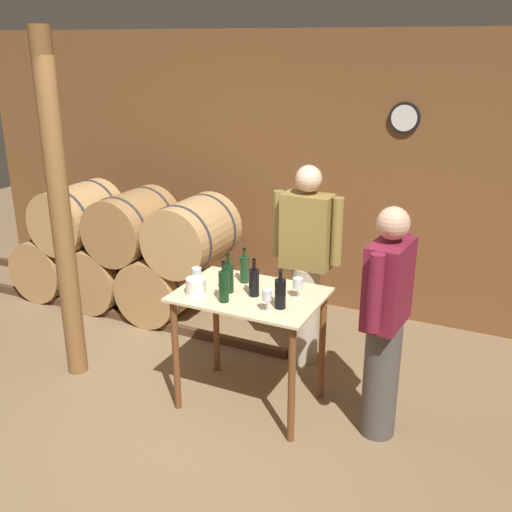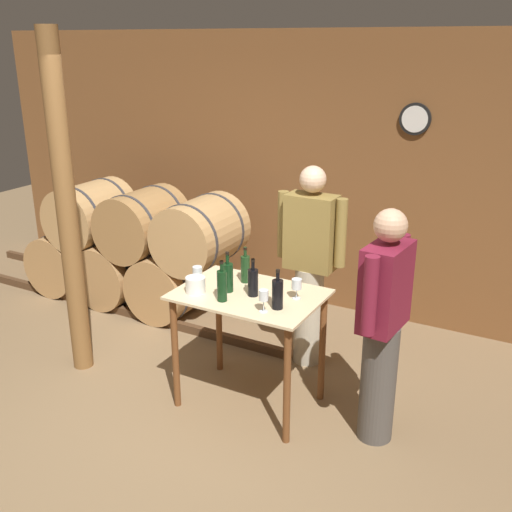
# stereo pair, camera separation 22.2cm
# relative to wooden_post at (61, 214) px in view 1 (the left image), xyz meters

# --- Properties ---
(ground_plane) EXTENTS (14.00, 14.00, 0.00)m
(ground_plane) POSITION_rel_wooden_post_xyz_m (1.30, -0.55, -1.35)
(ground_plane) COLOR brown
(back_wall) EXTENTS (8.40, 0.08, 2.70)m
(back_wall) POSITION_rel_wooden_post_xyz_m (1.30, 2.18, 0.00)
(back_wall) COLOR brown
(back_wall) RESTS_ON ground_plane
(barrel_rack) EXTENTS (4.26, 0.77, 1.23)m
(barrel_rack) POSITION_rel_wooden_post_xyz_m (-0.47, 1.24, -0.75)
(barrel_rack) COLOR #4C331E
(barrel_rack) RESTS_ON ground_plane
(tasting_table) EXTENTS (1.03, 0.72, 0.90)m
(tasting_table) POSITION_rel_wooden_post_xyz_m (1.50, 0.21, -0.63)
(tasting_table) COLOR beige
(tasting_table) RESTS_ON ground_plane
(wooden_post) EXTENTS (0.16, 0.16, 2.70)m
(wooden_post) POSITION_rel_wooden_post_xyz_m (0.00, 0.00, 0.00)
(wooden_post) COLOR brown
(wooden_post) RESTS_ON ground_plane
(wine_bottle_far_left) EXTENTS (0.08, 0.08, 0.30)m
(wine_bottle_far_left) POSITION_rel_wooden_post_xyz_m (1.35, 0.16, -0.34)
(wine_bottle_far_left) COLOR black
(wine_bottle_far_left) RESTS_ON tasting_table
(wine_bottle_left) EXTENTS (0.07, 0.07, 0.27)m
(wine_bottle_left) POSITION_rel_wooden_post_xyz_m (1.37, 0.38, -0.34)
(wine_bottle_left) COLOR #193819
(wine_bottle_left) RESTS_ON tasting_table
(wine_bottle_center) EXTENTS (0.07, 0.07, 0.29)m
(wine_bottle_center) POSITION_rel_wooden_post_xyz_m (1.40, 0.00, -0.33)
(wine_bottle_center) COLOR black
(wine_bottle_center) RESTS_ON tasting_table
(wine_bottle_right) EXTENTS (0.07, 0.07, 0.27)m
(wine_bottle_right) POSITION_rel_wooden_post_xyz_m (1.54, 0.18, -0.35)
(wine_bottle_right) COLOR black
(wine_bottle_right) RESTS_ON tasting_table
(wine_bottle_far_right) EXTENTS (0.08, 0.08, 0.28)m
(wine_bottle_far_right) POSITION_rel_wooden_post_xyz_m (1.79, 0.08, -0.34)
(wine_bottle_far_right) COLOR black
(wine_bottle_far_right) RESTS_ON tasting_table
(wine_glass_near_left) EXTENTS (0.07, 0.07, 0.13)m
(wine_glass_near_left) POSITION_rel_wooden_post_xyz_m (1.08, 0.18, -0.35)
(wine_glass_near_left) COLOR silver
(wine_glass_near_left) RESTS_ON tasting_table
(wine_glass_near_center) EXTENTS (0.06, 0.06, 0.16)m
(wine_glass_near_center) POSITION_rel_wooden_post_xyz_m (1.73, -0.02, -0.34)
(wine_glass_near_center) COLOR silver
(wine_glass_near_center) RESTS_ON tasting_table
(wine_glass_near_right) EXTENTS (0.07, 0.07, 0.15)m
(wine_glass_near_right) POSITION_rel_wooden_post_xyz_m (1.83, 0.28, -0.35)
(wine_glass_near_right) COLOR silver
(wine_glass_near_right) RESTS_ON tasting_table
(ice_bucket) EXTENTS (0.14, 0.14, 0.12)m
(ice_bucket) POSITION_rel_wooden_post_xyz_m (1.16, 0.03, -0.39)
(ice_bucket) COLOR white
(ice_bucket) RESTS_ON tasting_table
(person_host) EXTENTS (0.25, 0.59, 1.64)m
(person_host) POSITION_rel_wooden_post_xyz_m (2.46, 0.26, -0.49)
(person_host) COLOR #4C4742
(person_host) RESTS_ON ground_plane
(person_visitor_with_scarf) EXTENTS (0.59, 0.24, 1.69)m
(person_visitor_with_scarf) POSITION_rel_wooden_post_xyz_m (1.62, 0.99, -0.46)
(person_visitor_with_scarf) COLOR #B7AD93
(person_visitor_with_scarf) RESTS_ON ground_plane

